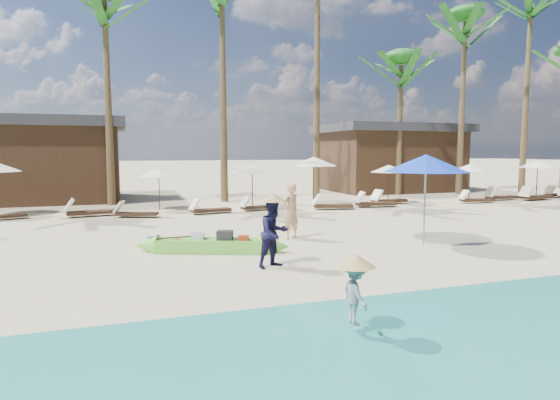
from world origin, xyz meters
name	(u,v)px	position (x,y,z in m)	size (l,w,h in m)	color
ground	(259,269)	(0.00, 0.00, 0.00)	(240.00, 240.00, 0.00)	beige
wet_sand_strip	(374,368)	(0.00, -5.00, 0.00)	(240.00, 4.50, 0.01)	tan
green_canoe	(211,245)	(-0.69, 2.07, 0.19)	(4.31, 1.84, 0.57)	#65CC3E
tourist	(291,211)	(1.89, 3.21, 0.83)	(0.61, 0.40, 1.66)	tan
vendor_green	(274,233)	(0.37, 0.11, 0.78)	(0.75, 0.59, 1.55)	#131233
vendor_yellow	(355,293)	(0.24, -4.04, 0.62)	(0.57, 0.33, 0.89)	gray
blue_umbrella	(426,163)	(5.07, 1.12, 2.27)	(2.34, 2.34, 2.52)	#99999E
lounger_4_left	(0,215)	(-7.27, 10.24, 0.19)	(1.71, 1.00, 0.56)	#372116
lounger_4_right	(88,211)	(-4.18, 10.22, 0.22)	(2.03, 0.92, 0.67)	#372116
resort_parasol_5	(159,173)	(-1.30, 11.49, 1.66)	(1.79, 1.79, 1.84)	#372116
lounger_5_left	(134,213)	(-2.44, 9.41, 0.19)	(1.77, 1.04, 0.57)	#372116
resort_parasol_6	(252,169)	(2.72, 10.62, 1.82)	(1.96, 1.96, 2.02)	#372116
lounger_6_left	(208,209)	(0.53, 9.54, 0.20)	(1.78, 0.80, 0.58)	#372116
lounger_6_right	(257,206)	(2.73, 9.92, 0.19)	(1.74, 0.82, 0.57)	#372116
resort_parasol_7	(314,161)	(6.03, 11.33, 2.10)	(2.26, 2.26, 2.33)	#372116
lounger_7_left	(330,205)	(5.98, 9.27, 0.21)	(1.90, 1.03, 0.62)	#372116
lounger_7_right	(373,202)	(8.22, 9.41, 0.22)	(1.99, 0.88, 0.65)	#372116
resort_parasol_8	(389,169)	(9.77, 10.63, 1.74)	(1.87, 1.87, 1.92)	#372116
lounger_8_left	(387,200)	(9.49, 10.25, 0.22)	(1.99, 0.88, 0.65)	#372116
resort_parasol_9	(470,168)	(14.42, 10.28, 1.75)	(1.88, 1.88, 1.94)	#372116
lounger_9_left	(475,199)	(13.98, 9.34, 0.19)	(1.78, 0.86, 0.58)	#372116
lounger_9_right	(500,196)	(16.16, 9.96, 0.21)	(1.89, 0.63, 0.64)	#372116
resort_parasol_10	(538,164)	(18.83, 10.13, 1.89)	(2.04, 2.04, 2.10)	#372116
lounger_10_left	(534,196)	(17.87, 9.35, 0.23)	(2.05, 0.85, 0.68)	#372116
lounger_11_left	(558,194)	(20.51, 10.23, 0.20)	(1.74, 0.55, 0.59)	#372116
palm_3	(105,23)	(-3.36, 14.27, 8.58)	(2.08, 2.08, 10.52)	brown
palm_4	(222,13)	(2.15, 14.01, 9.45)	(2.08, 2.08, 11.70)	brown
palm_6	(401,75)	(12.84, 14.52, 7.05)	(2.08, 2.08, 8.51)	brown
palm_7	(465,42)	(16.57, 13.68, 8.99)	(2.08, 2.08, 11.08)	brown
palm_8	(530,26)	(21.07, 13.33, 10.18)	(2.08, 2.08, 12.70)	brown
pavilion_west	(16,159)	(-8.00, 17.50, 2.19)	(10.80, 6.60, 4.30)	#372116
pavilion_east	(389,157)	(14.00, 17.50, 2.20)	(8.80, 6.60, 4.30)	#372116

